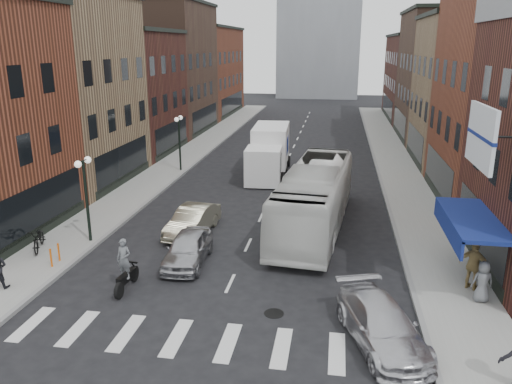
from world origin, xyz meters
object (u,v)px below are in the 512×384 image
bike_rack (55,255)px  ped_right_c (483,282)px  streetlamp_near (85,184)px  billboard_sign (484,138)px  sedan_left_near (188,248)px  curb_car (382,325)px  streetlamp_far (179,133)px  motorcycle_rider (125,267)px  parked_bicycle (39,239)px  sedan_left_far (193,221)px  ped_right_b (474,265)px  transit_bus (315,197)px  box_truck (269,152)px

bike_rack → ped_right_c: 16.88m
streetlamp_near → billboard_sign: bearing=-12.3°
sedan_left_near → ped_right_c: size_ratio=2.59×
sedan_left_near → curb_car: sedan_left_near is taller
streetlamp_far → motorcycle_rider: size_ratio=1.96×
motorcycle_rider → parked_bicycle: 6.04m
bike_rack → sedan_left_far: bearing=45.4°
sedan_left_far → parked_bicycle: size_ratio=2.13×
ped_right_b → streetlamp_far: bearing=-9.6°
transit_bus → curb_car: bearing=-69.9°
billboard_sign → streetlamp_near: bearing=167.7°
transit_bus → streetlamp_far: bearing=141.1°
streetlamp_far → transit_bus: 14.55m
ped_right_b → parked_bicycle: bearing=32.1°
box_truck → sedan_left_near: size_ratio=1.99×
billboard_sign → ped_right_b: size_ratio=1.93×
sedan_left_near → ped_right_b: (11.37, -0.81, 0.43)m
box_truck → streetlamp_far: bearing=178.1°
parked_bicycle → ped_right_b: bearing=-24.5°
motorcycle_rider → parked_bicycle: size_ratio=1.07×
box_truck → curb_car: 21.38m
transit_bus → motorcycle_rider: bearing=-124.4°
ped_right_b → sedan_left_far: bearing=15.6°
box_truck → transit_bus: (3.77, -10.27, -0.06)m
sedan_left_far → ped_right_c: bearing=-15.4°
billboard_sign → transit_bus: bearing=127.6°
parked_bicycle → ped_right_c: 18.50m
bike_rack → curb_car: curb_car is taller
parked_bicycle → streetlamp_far: bearing=61.7°
bike_rack → motorcycle_rider: size_ratio=0.38×
curb_car → ped_right_c: size_ratio=2.99×
bike_rack → curb_car: 13.62m
parked_bicycle → sedan_left_near: bearing=-22.1°
box_truck → sedan_left_near: (-1.34, -15.52, -1.01)m
box_truck → streetlamp_near: bearing=-117.8°
sedan_left_near → sedan_left_far: (-0.78, 3.41, 0.00)m
streetlamp_near → sedan_left_far: streetlamp_near is taller
streetlamp_far → bike_rack: bearing=-90.7°
transit_bus → ped_right_c: (6.34, -7.02, -0.71)m
transit_bus → ped_right_b: bearing=-38.5°
streetlamp_near → curb_car: 14.56m
parked_bicycle → ped_right_c: (18.41, -1.80, 0.26)m
bike_rack → parked_bicycle: size_ratio=0.41×
motorcycle_rider → sedan_left_near: (1.62, 2.77, -0.30)m
sedan_left_far → ped_right_c: ped_right_c is taller
ped_right_c → sedan_left_far: bearing=-29.1°
motorcycle_rider → ped_right_b: motorcycle_rider is taller
sedan_left_far → bike_rack: bearing=-127.1°
billboard_sign → ped_right_c: billboard_sign is taller
sedan_left_far → curb_car: sedan_left_far is taller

